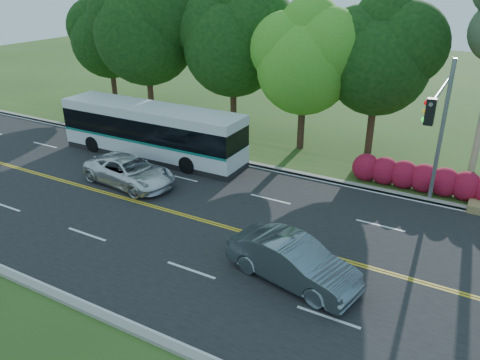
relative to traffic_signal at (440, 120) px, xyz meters
The scene contains 12 objects.
ground 9.65m from the traffic_signal, 140.23° to the right, with size 120.00×120.00×0.00m, color #2E521B.
road 9.65m from the traffic_signal, 140.23° to the right, with size 60.00×14.00×0.02m, color black.
curb_north 8.15m from the traffic_signal, 164.96° to the left, with size 60.00×0.30×0.15m, color #99958A.
curb_south 14.86m from the traffic_signal, 117.35° to the right, with size 60.00×0.30×0.15m, color #99958A.
grass_verge 8.74m from the traffic_signal, 151.03° to the left, with size 60.00×4.00×0.10m, color #2E521B.
lane_markings 9.71m from the traffic_signal, 140.63° to the right, with size 57.60×13.82×0.00m.
tree_row 13.61m from the traffic_signal, 150.00° to the left, with size 44.70×9.10×13.84m.
bougainvillea_hedge 4.86m from the traffic_signal, 75.94° to the left, with size 9.50×2.25×1.50m.
traffic_signal is the anchor object (origin of this frame).
transit_bus 16.24m from the traffic_signal, behind, with size 12.05×2.72×3.15m.
sedan 9.14m from the traffic_signal, 113.75° to the right, with size 1.76×5.06×1.67m, color slate.
suv 15.40m from the traffic_signal, 164.83° to the right, with size 2.45×5.31×1.47m, color silver.
Camera 1 is at (8.42, -15.64, 10.50)m, focal length 35.00 mm.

